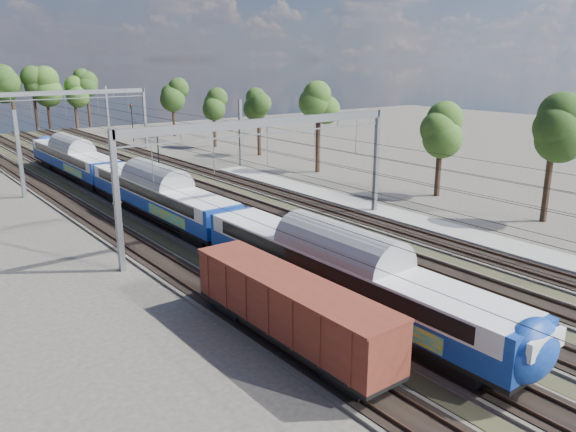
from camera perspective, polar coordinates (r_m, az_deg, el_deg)
track_bed at (r=55.25m, az=-11.13°, el=1.72°), size 21.00×130.00×0.34m
platform at (r=44.47m, az=18.50°, el=-2.11°), size 3.00×70.00×0.30m
catenary at (r=61.20m, az=-14.45°, el=8.86°), size 25.65×130.00×9.00m
tree_belt at (r=103.56m, az=-21.22°, el=11.80°), size 40.07×101.22×12.31m
emu_train at (r=47.58m, az=-12.92°, el=2.67°), size 3.19×67.41×4.67m
freight_boxcar at (r=26.41m, az=0.11°, el=-9.20°), size 2.60×12.57×3.24m
worker at (r=57.96m, az=-11.21°, el=3.09°), size 0.48×0.65×1.62m
signal_near at (r=59.89m, az=-13.05°, el=6.47°), size 0.43×0.39×6.30m
signal_far at (r=96.76m, az=-15.56°, el=9.58°), size 0.42×0.38×6.15m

